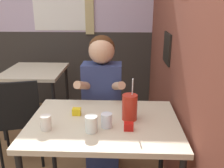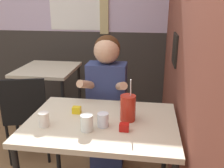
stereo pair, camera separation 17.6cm
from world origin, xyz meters
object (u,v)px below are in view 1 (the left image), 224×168
(chair_near_window, at_px, (19,115))
(person_seated, at_px, (102,100))
(background_table, at_px, (35,77))
(cocktail_pitcher, at_px, (130,107))
(main_table, at_px, (104,130))

(chair_near_window, height_order, person_seated, person_seated)
(background_table, xyz_separation_m, chair_near_window, (0.08, -0.74, -0.14))
(background_table, distance_m, chair_near_window, 0.76)
(person_seated, bearing_deg, background_table, 139.58)
(person_seated, distance_m, cocktail_pitcher, 0.58)
(main_table, xyz_separation_m, person_seated, (-0.05, 0.55, 0.00))
(background_table, height_order, person_seated, person_seated)
(background_table, xyz_separation_m, person_seated, (0.86, -0.73, 0.02))
(main_table, bearing_deg, cocktail_pitcher, 12.06)
(background_table, bearing_deg, person_seated, -40.42)
(cocktail_pitcher, bearing_deg, person_seated, 114.32)
(background_table, relative_size, person_seated, 0.60)
(person_seated, relative_size, cocktail_pitcher, 4.22)
(background_table, height_order, cocktail_pitcher, cocktail_pitcher)
(main_table, relative_size, chair_near_window, 1.17)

